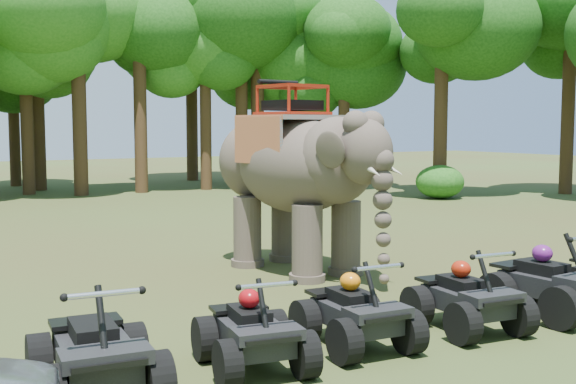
# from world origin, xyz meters

# --- Properties ---
(ground) EXTENTS (110.00, 110.00, 0.00)m
(ground) POSITION_xyz_m (0.00, 0.00, 0.00)
(ground) COLOR #47381E
(ground) RESTS_ON ground
(elephant) EXTENTS (2.75, 4.96, 3.95)m
(elephant) POSITION_xyz_m (1.52, 3.49, 1.97)
(elephant) COLOR #4C3F37
(elephant) RESTS_ON ground
(atv_0) EXTENTS (1.53, 1.97, 1.36)m
(atv_0) POSITION_xyz_m (-4.07, -1.53, 0.68)
(atv_0) COLOR black
(atv_0) RESTS_ON ground
(atv_1) EXTENTS (1.44, 1.81, 1.21)m
(atv_1) POSITION_xyz_m (-2.10, -1.52, 0.61)
(atv_1) COLOR black
(atv_1) RESTS_ON ground
(atv_2) EXTENTS (1.35, 1.77, 1.25)m
(atv_2) POSITION_xyz_m (-0.49, -1.45, 0.62)
(atv_2) COLOR black
(atv_2) RESTS_ON ground
(atv_3) EXTENTS (1.41, 1.82, 1.26)m
(atv_3) POSITION_xyz_m (1.41, -1.62, 0.63)
(atv_3) COLOR black
(atv_3) RESTS_ON ground
(atv_4) EXTENTS (1.48, 1.95, 1.38)m
(atv_4) POSITION_xyz_m (3.15, -1.67, 0.69)
(atv_4) COLOR black
(atv_4) RESTS_ON ground
(tree_0) EXTENTS (5.60, 5.60, 8.00)m
(tree_0) POSITION_xyz_m (0.00, 23.60, 4.00)
(tree_0) COLOR #195114
(tree_0) RESTS_ON ground
(tree_1) EXTENTS (6.46, 6.46, 9.23)m
(tree_1) POSITION_xyz_m (4.56, 21.97, 4.62)
(tree_1) COLOR #195114
(tree_1) RESTS_ON ground
(tree_2) EXTENTS (6.57, 6.57, 9.39)m
(tree_2) POSITION_xyz_m (9.56, 21.85, 4.70)
(tree_2) COLOR #195114
(tree_2) RESTS_ON ground
(tree_3) EXTENTS (5.55, 5.55, 7.93)m
(tree_3) POSITION_xyz_m (13.47, 18.89, 3.97)
(tree_3) COLOR #195114
(tree_3) RESTS_ON ground
(tree_4) EXTENTS (6.58, 6.58, 9.39)m
(tree_4) POSITION_xyz_m (15.14, 14.07, 4.70)
(tree_4) COLOR #195114
(tree_4) RESTS_ON ground
(tree_5) EXTENTS (6.32, 6.32, 9.03)m
(tree_5) POSITION_xyz_m (20.54, 11.89, 4.51)
(tree_5) COLOR #195114
(tree_5) RESTS_ON ground
(tree_29) EXTENTS (5.39, 5.39, 7.70)m
(tree_29) POSITION_xyz_m (7.69, 21.87, 3.85)
(tree_29) COLOR #195114
(tree_29) RESTS_ON ground
(tree_30) EXTENTS (7.59, 7.59, 10.84)m
(tree_30) POSITION_xyz_m (10.30, 21.61, 5.42)
(tree_30) COLOR #195114
(tree_30) RESTS_ON ground
(tree_33) EXTENTS (7.64, 7.64, 10.91)m
(tree_33) POSITION_xyz_m (9.40, 27.55, 5.45)
(tree_33) COLOR #195114
(tree_33) RESTS_ON ground
(tree_34) EXTENTS (5.01, 5.01, 7.15)m
(tree_34) POSITION_xyz_m (10.88, 24.49, 3.58)
(tree_34) COLOR #195114
(tree_34) RESTS_ON ground
(tree_35) EXTENTS (7.21, 7.21, 10.30)m
(tree_35) POSITION_xyz_m (1.86, 21.98, 5.15)
(tree_35) COLOR #195114
(tree_35) RESTS_ON ground
(tree_39) EXTENTS (5.44, 5.44, 7.77)m
(tree_39) POSITION_xyz_m (0.30, 28.48, 3.89)
(tree_39) COLOR #195114
(tree_39) RESTS_ON ground
(tree_40) EXTENTS (6.22, 6.22, 8.88)m
(tree_40) POSITION_xyz_m (0.88, 25.51, 4.44)
(tree_40) COLOR #195114
(tree_40) RESTS_ON ground
(tree_41) EXTENTS (4.98, 4.98, 7.12)m
(tree_41) POSITION_xyz_m (12.59, 20.69, 3.56)
(tree_41) COLOR #195114
(tree_41) RESTS_ON ground
(tree_42) EXTENTS (6.16, 6.16, 8.80)m
(tree_42) POSITION_xyz_m (13.75, 20.81, 4.40)
(tree_42) COLOR #195114
(tree_42) RESTS_ON ground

